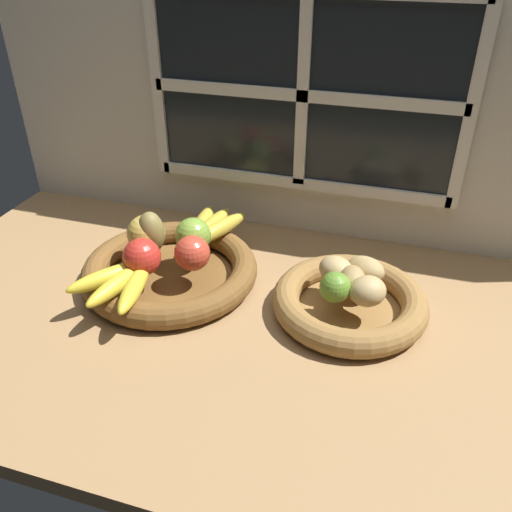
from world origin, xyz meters
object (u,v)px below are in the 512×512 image
at_px(banana_bunch_back, 209,228).
at_px(chili_pepper, 356,286).
at_px(potato_small, 367,291).
at_px(fruit_bowl_left, 170,270).
at_px(potato_oblong, 336,269).
at_px(banana_bunch_front, 122,281).
at_px(apple_golden_left, 146,234).
at_px(apple_red_right, 192,253).
at_px(potato_back, 366,269).
at_px(lime_near, 335,287).
at_px(apple_green_back, 193,235).
at_px(potato_large, 352,280).
at_px(apple_red_front, 142,257).
at_px(fruit_bowl_right, 350,302).
at_px(pear_brown, 151,233).

distance_m(banana_bunch_back, chili_pepper, 0.34).
bearing_deg(potato_small, fruit_bowl_left, 175.53).
bearing_deg(potato_oblong, banana_bunch_front, -158.78).
distance_m(apple_golden_left, chili_pepper, 0.42).
distance_m(apple_red_right, apple_golden_left, 0.12).
relative_size(apple_red_right, potato_back, 0.95).
height_order(banana_bunch_back, lime_near, lime_near).
height_order(apple_green_back, potato_large, apple_green_back).
bearing_deg(chili_pepper, apple_green_back, -160.14).
bearing_deg(potato_oblong, apple_golden_left, -178.84).
relative_size(apple_red_front, potato_small, 1.10).
xyz_separation_m(apple_red_front, potato_small, (0.41, 0.03, -0.01)).
xyz_separation_m(fruit_bowl_left, banana_bunch_back, (0.04, 0.11, 0.04)).
distance_m(fruit_bowl_right, apple_red_front, 0.39).
height_order(banana_bunch_back, potato_large, potato_large).
bearing_deg(apple_golden_left, potato_back, 3.03).
bearing_deg(apple_green_back, banana_bunch_back, 85.57).
bearing_deg(banana_bunch_front, fruit_bowl_right, 16.06).
bearing_deg(apple_golden_left, chili_pepper, -1.85).
bearing_deg(apple_red_right, lime_near, -4.33).
bearing_deg(pear_brown, banana_bunch_front, -88.12).
distance_m(apple_golden_left, potato_small, 0.44).
bearing_deg(fruit_bowl_left, apple_green_back, 50.93).
relative_size(apple_green_back, banana_bunch_front, 0.42).
height_order(banana_bunch_front, potato_small, potato_small).
height_order(apple_red_right, banana_bunch_front, apple_red_right).
distance_m(banana_bunch_front, potato_small, 0.43).
relative_size(fruit_bowl_left, potato_oblong, 5.50).
relative_size(apple_green_back, potato_large, 1.08).
distance_m(potato_large, lime_near, 0.04).
xyz_separation_m(apple_green_back, potato_back, (0.34, -0.00, -0.01)).
xyz_separation_m(banana_bunch_front, banana_bunch_back, (0.08, 0.23, 0.00)).
xyz_separation_m(apple_green_back, banana_bunch_front, (-0.07, -0.16, -0.02)).
xyz_separation_m(pear_brown, potato_large, (0.40, -0.02, -0.02)).
height_order(fruit_bowl_right, lime_near, lime_near).
height_order(pear_brown, potato_back, pear_brown).
bearing_deg(apple_green_back, potato_small, -11.82).
height_order(potato_back, lime_near, lime_near).
height_order(potato_large, potato_back, same).
relative_size(apple_red_front, lime_near, 1.30).
bearing_deg(apple_green_back, fruit_bowl_left, -129.07).
xyz_separation_m(fruit_bowl_left, banana_bunch_front, (-0.04, -0.11, 0.04)).
bearing_deg(apple_red_right, banana_bunch_back, 97.58).
bearing_deg(fruit_bowl_right, banana_bunch_back, 160.14).
bearing_deg(lime_near, chili_pepper, 51.97).
distance_m(fruit_bowl_left, apple_red_front, 0.09).
xyz_separation_m(apple_golden_left, banana_bunch_back, (0.09, 0.09, -0.02)).
bearing_deg(lime_near, apple_green_back, 164.92).
relative_size(apple_golden_left, apple_red_front, 1.07).
bearing_deg(apple_green_back, potato_oblong, -3.36).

